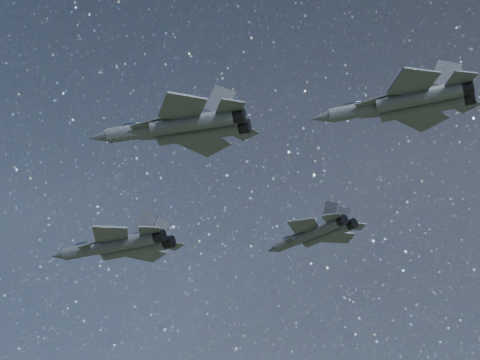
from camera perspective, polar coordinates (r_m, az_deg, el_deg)
The scene contains 4 objects.
jet_lead at distance 90.84m, azimuth -10.24°, elevation -5.52°, with size 20.21×14.02×5.08m.
jet_left at distance 94.95m, azimuth 6.40°, elevation -4.56°, with size 17.35×11.74×4.37m.
jet_right at distance 65.35m, azimuth -4.95°, elevation 4.51°, with size 17.26×11.52×4.38m.
jet_slot at distance 60.65m, azimuth 13.99°, elevation 6.42°, with size 15.20×10.37×3.82m.
Camera 1 is at (37.36, -55.46, 119.97)m, focal length 50.00 mm.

